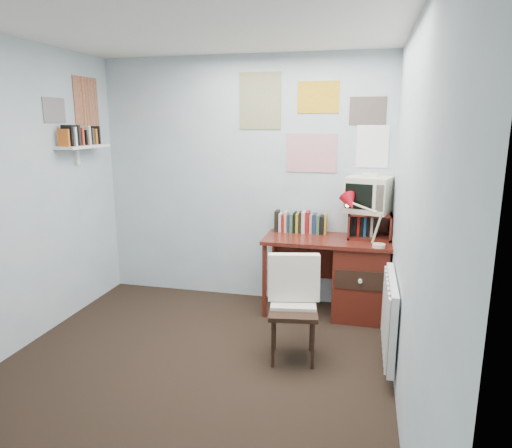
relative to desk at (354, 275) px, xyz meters
The scene contains 14 objects.
ground 1.93m from the desk, 128.37° to the right, with size 3.50×3.50×0.00m, color black.
back_wall 1.47m from the desk, 167.00° to the left, with size 3.00×0.02×2.50m, color silver.
right_wall 1.74m from the desk, 77.48° to the right, with size 0.02×3.50×2.50m, color silver.
ceiling 2.82m from the desk, 128.37° to the right, with size 3.00×3.50×0.02m, color white.
desk is the anchor object (origin of this frame).
desk_chair 1.07m from the desk, 114.44° to the right, with size 0.41×0.39×0.80m, color black.
desk_lamp 0.64m from the desk, 47.10° to the right, with size 0.29×0.25×0.41m, color red.
tv_riser 0.51m from the desk, 42.96° to the left, with size 0.40×0.30×0.25m, color #551C13.
crt_tv 0.81m from the desk, 53.06° to the left, with size 0.39×0.36×0.37m, color beige.
book_row 0.71m from the desk, 160.58° to the left, with size 0.60×0.14×0.22m, color #551C13.
radiator 0.97m from the desk, 72.76° to the right, with size 0.09×0.80×0.60m, color white.
wall_shelf 2.87m from the desk, behind, with size 0.20×0.62×0.24m, color white.
posters_back 1.54m from the desk, 150.72° to the left, with size 1.20×0.01×0.90m, color white.
posters_left 3.13m from the desk, behind, with size 0.01×0.70×0.60m, color white.
Camera 1 is at (1.21, -2.79, 1.85)m, focal length 32.00 mm.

